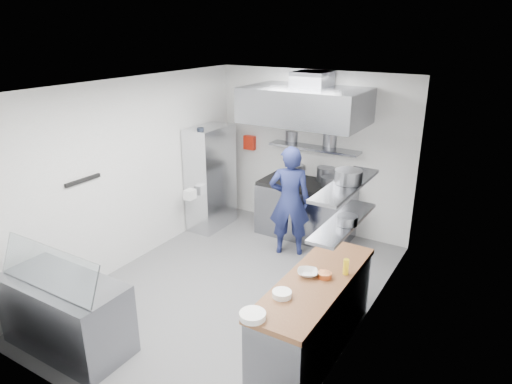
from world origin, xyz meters
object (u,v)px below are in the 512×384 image
Objects in this scene: display_case at (66,314)px; chef at (290,201)px; wire_rack at (211,178)px; gas_range at (305,211)px.

chef is at bearing 72.17° from display_case.
wire_rack is at bearing 99.62° from display_case.
wire_rack is (-1.63, -0.53, 0.48)m from gas_range.
gas_range is 1.78m from wire_rack.
chef is 1.18× the size of display_case.
display_case is at bearing -80.38° from wire_rack.
wire_rack is at bearing -162.03° from gas_range.
display_case is (0.61, -3.57, -0.50)m from wire_rack.
display_case is at bearing 47.42° from chef.
gas_range is at bearing 75.97° from display_case.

